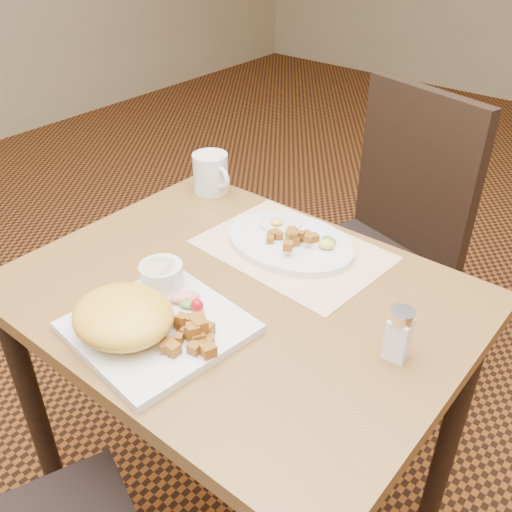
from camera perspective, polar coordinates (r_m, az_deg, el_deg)
The scene contains 15 objects.
ground at distance 1.71m, azimuth -1.35°, elevation -24.02°, with size 8.00×8.00×0.00m, color black.
table at distance 1.22m, azimuth -1.74°, elevation -7.58°, with size 0.90×0.70×0.75m.
chair_far at distance 1.77m, azimuth 12.48°, elevation 1.93°, with size 0.52×0.53×0.97m.
placemat at distance 1.28m, azimuth 3.66°, elevation 0.61°, with size 0.40×0.28×0.00m, color white.
plate_square at distance 1.07m, azimuth -9.76°, elevation -7.04°, with size 0.28×0.28×0.02m, color silver.
plate_oval at distance 1.29m, azimuth 3.43°, elevation 1.37°, with size 0.30×0.23×0.02m, color silver, non-canonical shape.
hollandaise_mound at distance 1.04m, azimuth -13.18°, elevation -5.88°, with size 0.19×0.17×0.07m.
ramekin at distance 1.14m, azimuth -9.44°, elevation -1.83°, with size 0.09×0.09×0.05m.
garnish_sq at distance 1.09m, azimuth -6.78°, elevation -4.44°, with size 0.09×0.07×0.03m.
fried_egg at distance 1.34m, azimuth 2.40°, elevation 3.35°, with size 0.10×0.10×0.02m.
garnish_ov at distance 1.26m, azimuth 7.15°, elevation 1.33°, with size 0.05×0.06×0.02m.
salt_shaker at distance 1.00m, azimuth 14.12°, elevation -7.52°, with size 0.05×0.05×0.10m.
coffee_mug at distance 1.51m, azimuth -4.51°, elevation 8.26°, with size 0.12×0.09×0.10m.
home_fries_sq at distance 1.01m, azimuth -6.30°, elevation -7.68°, with size 0.12×0.10×0.04m.
home_fries_ov at distance 1.26m, azimuth 3.63°, elevation 1.83°, with size 0.10×0.11×0.03m.
Camera 1 is at (0.62, -0.69, 1.44)m, focal length 40.00 mm.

